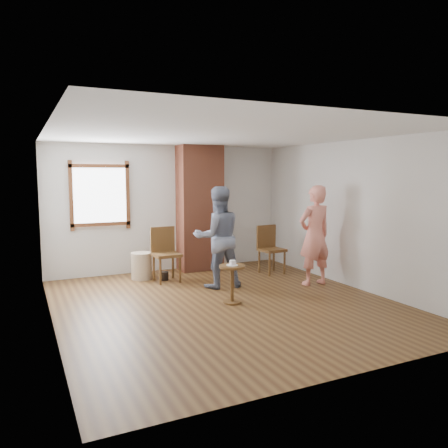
# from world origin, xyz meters

# --- Properties ---
(ground) EXTENTS (5.50, 5.50, 0.00)m
(ground) POSITION_xyz_m (0.00, 0.00, 0.00)
(ground) COLOR brown
(ground) RESTS_ON ground
(room_shell) EXTENTS (5.04, 5.52, 2.62)m
(room_shell) POSITION_xyz_m (-0.06, 0.61, 1.81)
(room_shell) COLOR silver
(room_shell) RESTS_ON ground
(brick_chimney) EXTENTS (0.90, 0.50, 2.60)m
(brick_chimney) POSITION_xyz_m (0.60, 2.50, 1.30)
(brick_chimney) COLOR #AC593D
(brick_chimney) RESTS_ON ground
(stoneware_crock) EXTENTS (0.44, 0.44, 0.51)m
(stoneware_crock) POSITION_xyz_m (-0.75, 2.16, 0.26)
(stoneware_crock) COLOR #C8B390
(stoneware_crock) RESTS_ON ground
(dark_pot) EXTENTS (0.20, 0.20, 0.17)m
(dark_pot) POSITION_xyz_m (-0.40, 1.87, 0.08)
(dark_pot) COLOR black
(dark_pot) RESTS_ON ground
(dining_chair_left) EXTENTS (0.49, 0.49, 1.01)m
(dining_chair_left) POSITION_xyz_m (-0.38, 1.85, 0.57)
(dining_chair_left) COLOR brown
(dining_chair_left) RESTS_ON ground
(dining_chair_right) EXTENTS (0.48, 0.48, 0.97)m
(dining_chair_right) POSITION_xyz_m (1.75, 1.57, 0.54)
(dining_chair_right) COLOR brown
(dining_chair_right) RESTS_ON ground
(side_table) EXTENTS (0.40, 0.40, 0.60)m
(side_table) POSITION_xyz_m (0.11, -0.01, 0.40)
(side_table) COLOR brown
(side_table) RESTS_ON ground
(cake_plate) EXTENTS (0.18, 0.18, 0.01)m
(cake_plate) POSITION_xyz_m (0.11, -0.01, 0.60)
(cake_plate) COLOR white
(cake_plate) RESTS_ON side_table
(cake_slice) EXTENTS (0.08, 0.07, 0.06)m
(cake_slice) POSITION_xyz_m (0.12, -0.01, 0.64)
(cake_slice) COLOR white
(cake_slice) RESTS_ON cake_plate
(man) EXTENTS (0.95, 0.78, 1.79)m
(man) POSITION_xyz_m (0.32, 0.98, 0.90)
(man) COLOR #151E3A
(man) RESTS_ON ground
(person_pink) EXTENTS (0.67, 0.45, 1.81)m
(person_pink) POSITION_xyz_m (1.98, 0.40, 0.91)
(person_pink) COLOR #FE927F
(person_pink) RESTS_ON ground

